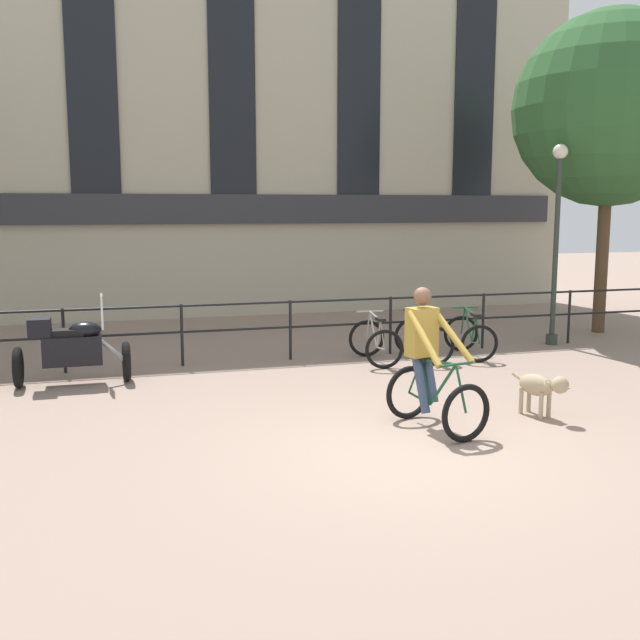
{
  "coord_description": "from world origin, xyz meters",
  "views": [
    {
      "loc": [
        -3.14,
        -7.3,
        2.66
      ],
      "look_at": [
        -0.15,
        2.86,
        1.05
      ],
      "focal_mm": 42.0,
      "sensor_mm": 36.0,
      "label": 1
    }
  ],
  "objects": [
    {
      "name": "cyclist_with_bike",
      "position": [
        0.62,
        0.79,
        0.76
      ],
      "size": [
        0.92,
        1.29,
        1.7
      ],
      "rotation": [
        0.0,
        0.0,
        0.22
      ],
      "color": "black",
      "rests_on": "ground_plane"
    },
    {
      "name": "ground_plane",
      "position": [
        0.0,
        0.0,
        0.0
      ],
      "size": [
        60.0,
        60.0,
        0.0
      ],
      "primitive_type": "plane",
      "color": "gray"
    },
    {
      "name": "parked_bicycle_near_lamp",
      "position": [
        1.34,
        4.54,
        0.36
      ],
      "size": [
        0.73,
        1.15,
        0.86
      ],
      "rotation": [
        0.0,
        0.0,
        3.08
      ],
      "color": "black",
      "rests_on": "ground_plane"
    },
    {
      "name": "canal_railing",
      "position": [
        -0.0,
        5.2,
        0.71
      ],
      "size": [
        15.05,
        0.05,
        1.05
      ],
      "color": "black",
      "rests_on": "ground_plane"
    },
    {
      "name": "parked_bicycle_mid_right",
      "position": [
        3.14,
        4.54,
        0.36
      ],
      "size": [
        0.84,
        1.21,
        0.86
      ],
      "rotation": [
        0.0,
        0.0,
        2.97
      ],
      "color": "black",
      "rests_on": "ground_plane"
    },
    {
      "name": "tree_canalside_right",
      "position": [
        7.04,
        6.17,
        4.63
      ],
      "size": [
        3.97,
        3.97,
        6.62
      ],
      "color": "brown",
      "rests_on": "ground_plane"
    },
    {
      "name": "parked_bicycle_mid_left",
      "position": [
        2.24,
        4.54,
        0.36
      ],
      "size": [
        0.67,
        1.12,
        0.86
      ],
      "rotation": [
        0.0,
        0.0,
        3.16
      ],
      "color": "black",
      "rests_on": "ground_plane"
    },
    {
      "name": "building_facade",
      "position": [
        0.0,
        10.99,
        4.77
      ],
      "size": [
        18.0,
        0.72,
        9.58
      ],
      "color": "#BCB299",
      "rests_on": "ground_plane"
    },
    {
      "name": "street_lamp",
      "position": [
        5.25,
        5.19,
        2.16
      ],
      "size": [
        0.28,
        0.28,
        3.82
      ],
      "color": "#2D382D",
      "rests_on": "ground_plane"
    },
    {
      "name": "parked_motorcycle",
      "position": [
        -3.61,
        4.31,
        0.56
      ],
      "size": [
        1.67,
        0.62,
        1.35
      ],
      "rotation": [
        0.0,
        0.0,
        1.57
      ],
      "color": "black",
      "rests_on": "ground_plane"
    },
    {
      "name": "dog",
      "position": [
        2.17,
        0.78,
        0.4
      ],
      "size": [
        0.41,
        0.9,
        0.58
      ],
      "rotation": [
        0.0,
        0.0,
        0.31
      ],
      "color": "tan",
      "rests_on": "ground_plane"
    }
  ]
}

